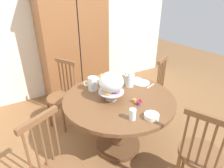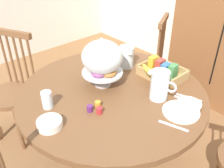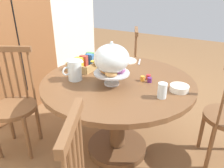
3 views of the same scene
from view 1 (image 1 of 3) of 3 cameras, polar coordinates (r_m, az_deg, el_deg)
name	(u,v)px [view 1 (image 1 of 3)]	position (r m, az deg, el deg)	size (l,w,h in m)	color
ground_plane	(116,142)	(2.62, 1.38, -17.37)	(10.00, 10.00, 0.00)	brown
wall_back	(62,24)	(3.61, -15.14, 17.27)	(4.80, 0.06, 2.60)	silver
wooden_armoire	(74,45)	(3.38, -11.61, 11.61)	(1.18, 0.60, 1.96)	brown
dining_table	(119,112)	(2.23, 2.05, -8.41)	(1.26, 1.26, 0.74)	brown
windsor_chair_by_cabinet	(200,155)	(2.02, 25.21, -19.02)	(0.43, 0.43, 0.97)	brown
windsor_chair_facing_door	(151,88)	(2.99, 11.87, -1.31)	(0.44, 0.44, 0.97)	brown
windsor_chair_far_side	(63,97)	(2.78, -14.91, -3.88)	(0.45, 0.45, 0.97)	brown
pastry_stand_with_dome	(111,83)	(1.98, -0.25, 0.23)	(0.28, 0.28, 0.34)	silver
orange_juice_pitcher	(93,84)	(2.24, -5.93, -0.06)	(0.19, 0.11, 0.17)	silver
milk_pitcher	(129,80)	(2.33, 5.32, 1.36)	(0.19, 0.11, 0.19)	silver
cereal_basket	(109,79)	(2.44, -0.78, 1.49)	(0.32, 0.30, 0.12)	tan
china_plate_large	(141,83)	(2.47, 8.91, 0.42)	(0.22, 0.22, 0.01)	white
china_plate_small	(137,79)	(2.52, 7.55, 1.38)	(0.15, 0.15, 0.01)	white
cereal_bowl	(152,116)	(1.81, 12.03, -9.59)	(0.14, 0.14, 0.04)	white
drinking_glass	(133,114)	(1.75, 6.33, -9.20)	(0.06, 0.06, 0.11)	silver
jam_jar_strawberry	(140,101)	(2.03, 8.63, -5.05)	(0.04, 0.04, 0.04)	#B7282D
jam_jar_apricot	(135,101)	(2.02, 6.93, -5.10)	(0.04, 0.04, 0.04)	orange
jam_jar_grape	(138,103)	(1.98, 8.01, -5.86)	(0.04, 0.04, 0.04)	#5B2366
table_knife	(132,80)	(2.53, 6.23, 1.25)	(0.17, 0.01, 0.01)	silver
dinner_fork	(130,79)	(2.55, 5.67, 1.43)	(0.17, 0.01, 0.01)	silver
soup_spoon	(151,86)	(2.41, 11.73, -0.57)	(0.17, 0.01, 0.01)	silver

